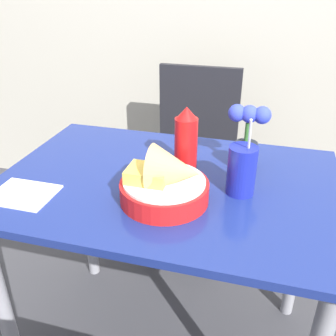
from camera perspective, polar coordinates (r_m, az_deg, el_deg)
The scene contains 7 objects.
dining_table at distance 1.21m, azimuth -0.09°, elevation -6.84°, with size 1.03×0.71×0.75m.
chair_far_window at distance 1.88m, azimuth 4.04°, elevation 3.35°, with size 0.40×0.40×0.92m.
food_basket at distance 1.02m, azimuth -0.12°, elevation -2.21°, with size 0.25×0.25×0.16m.
ketchup_bottle at distance 1.17m, azimuth 2.76°, elevation 4.30°, with size 0.07×0.07×0.21m.
drink_cup at distance 1.07m, azimuth 11.13°, elevation -0.56°, with size 0.08×0.08×0.24m.
flower_vase at distance 1.19m, azimuth 11.99°, elevation 4.93°, with size 0.13×0.07×0.21m.
napkin at distance 1.15m, azimuth -21.19°, elevation -3.73°, with size 0.18×0.14×0.01m.
Camera 1 is at (0.27, -0.96, 1.32)m, focal length 40.00 mm.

